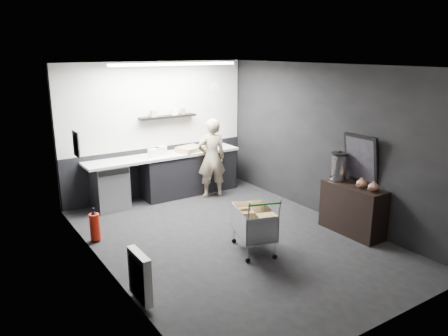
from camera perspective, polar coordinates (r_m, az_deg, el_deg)
floor at (r=7.07m, az=1.13°, el=-9.23°), size 5.50×5.50×0.00m
ceiling at (r=6.43m, az=1.26°, el=13.22°), size 5.50×5.50×0.00m
wall_back at (r=8.98m, az=-8.82°, el=4.96°), size 5.50×0.00×5.50m
wall_front at (r=4.72m, az=20.50°, el=-5.32°), size 5.50×0.00×5.50m
wall_left at (r=5.77m, az=-15.43°, el=-1.19°), size 0.00×5.50×5.50m
wall_right at (r=7.90m, az=13.27°, el=3.33°), size 0.00×5.50×5.50m
kitchen_wall_panel at (r=8.88m, az=-8.89°, el=8.11°), size 3.95×0.02×1.70m
dado_panel at (r=9.15m, az=-8.55°, el=-0.30°), size 3.95×0.02×1.00m
floating_shelf at (r=8.90m, az=-7.36°, el=6.69°), size 1.20×0.22×0.04m
wall_clock at (r=9.50m, az=-1.12°, el=10.57°), size 0.20×0.03×0.20m
poster at (r=6.95m, az=-18.77°, el=2.99°), size 0.02×0.30×0.40m
poster_red_band at (r=6.93m, az=-18.78°, el=3.56°), size 0.02×0.22×0.10m
radiator at (r=5.38m, az=-10.94°, el=-13.71°), size 0.10×0.50×0.60m
ceiling_strip at (r=8.03m, az=-6.45°, el=13.33°), size 2.40×0.20×0.04m
prep_counter at (r=8.94m, az=-6.91°, el=-0.89°), size 3.20×0.61×0.90m
person at (r=8.80m, az=-1.62°, el=1.30°), size 0.66×0.51×1.61m
shopping_cart at (r=6.52m, az=3.91°, el=-7.31°), size 0.72×0.97×0.91m
sideboard at (r=7.43m, az=16.41°, el=-4.30°), size 0.46×1.09×1.63m
fire_extinguisher at (r=7.19m, az=-16.51°, el=-7.25°), size 0.16×0.16×0.52m
cardboard_box at (r=8.97m, az=-4.41°, el=2.49°), size 0.60×0.52×0.10m
pink_tub at (r=8.74m, az=-8.02°, el=2.28°), size 0.17×0.17×0.17m
white_container at (r=8.61m, az=-9.23°, el=1.96°), size 0.18×0.14×0.15m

